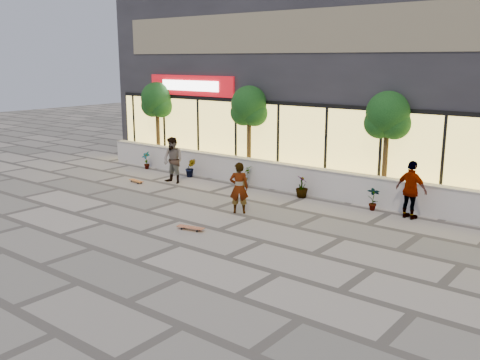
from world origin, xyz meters
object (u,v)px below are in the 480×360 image
Objects in this scene: skater_left at (173,160)px; skateboard_left at (136,181)px; tree_midwest at (249,108)px; skater_right_near at (411,190)px; skateboard_center at (191,227)px; tree_mideast at (388,118)px; tree_west at (157,102)px; skater_center at (239,188)px.

skateboard_left is at bearing -145.33° from skater_left.
tree_midwest is 2.09× the size of skater_right_near.
skater_right_near reaches higher than skateboard_left.
skateboard_left is at bearing 24.25° from skater_right_near.
skater_left reaches higher than skater_right_near.
skater_left is 2.12× the size of skateboard_center.
skateboard_left is (-3.21, -3.43, -2.90)m from tree_midwest.
tree_mideast is 8.60m from skater_left.
skater_center is (8.35, -4.28, -2.13)m from tree_west.
tree_mideast is 7.87m from skateboard_center.
skater_center reaches higher than skateboard_center.
tree_midwest reaches higher than skater_center.
tree_midwest is 3.79m from skater_left.
skateboard_center is at bearing -38.31° from tree_west.
tree_midwest is at bearing 50.00° from skater_left.
skater_right_near is at bearing 4.80° from skater_left.
tree_midwest reaches higher than skater_left.
tree_west is 2.07× the size of skater_left.
tree_midwest is at bearing 55.82° from skateboard_left.
tree_mideast is at bearing 0.00° from tree_midwest.
tree_west is 9.63m from skater_center.
tree_mideast reaches higher than skater_center.
tree_midwest is 1.00× the size of tree_mideast.
skateboard_left is (2.29, -3.43, -2.90)m from tree_west.
skater_left is at bearing -128.11° from tree_midwest.
tree_west is 1.00× the size of tree_midwest.
tree_mideast is 5.72m from skater_center.
skater_left is (3.53, -2.51, -2.04)m from tree_west.
skateboard_center is at bearing 54.07° from skater_center.
tree_west is 4.40× the size of skateboard_center.
skater_left is at bearing -56.30° from skater_center.
skater_right_near is 10.96m from skateboard_left.
skater_left reaches higher than skateboard_left.
tree_mideast is at bearing 51.53° from skateboard_center.
skater_center is 5.48m from skater_right_near.
skater_right_near is at bearing 175.51° from skater_center.
skater_left is 6.39m from skateboard_center.
tree_mideast reaches higher than skateboard_center.
skater_left is 2.23× the size of skateboard_left.
tree_west reaches higher than skateboard_left.
tree_mideast is (6.00, 0.00, 0.00)m from tree_midwest.
skater_left is at bearing -162.51° from tree_mideast.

